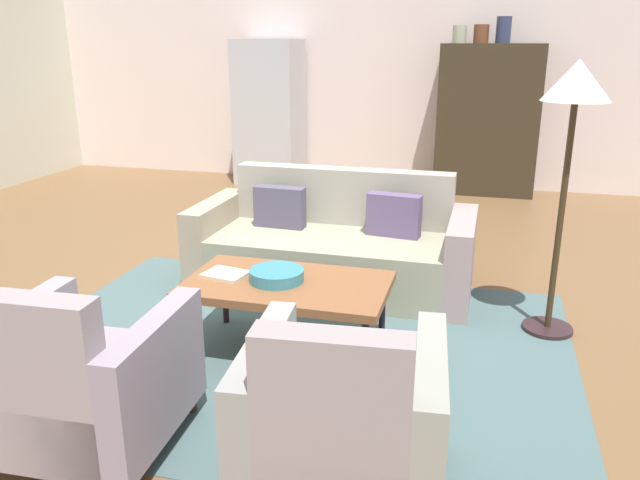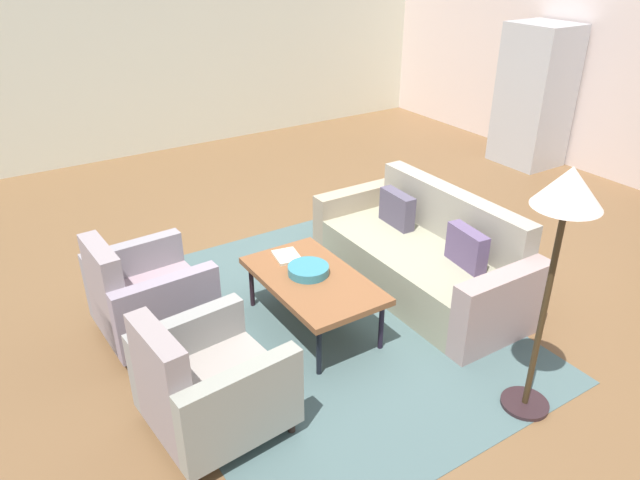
{
  "view_description": "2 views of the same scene",
  "coord_description": "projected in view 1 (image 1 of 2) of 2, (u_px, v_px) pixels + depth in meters",
  "views": [
    {
      "loc": [
        1.47,
        -3.99,
        1.81
      ],
      "look_at": [
        0.5,
        -0.39,
        0.62
      ],
      "focal_mm": 34.78,
      "sensor_mm": 36.0,
      "label": 1
    },
    {
      "loc": [
        3.78,
        -2.84,
        2.85
      ],
      "look_at": [
        0.33,
        -0.63,
        0.73
      ],
      "focal_mm": 33.32,
      "sensor_mm": 36.0,
      "label": 2
    }
  ],
  "objects": [
    {
      "name": "refrigerator",
      "position": [
        269.0,
        113.0,
        8.16
      ],
      "size": [
        0.8,
        0.73,
        1.85
      ],
      "color": "#B7BABF",
      "rests_on": "ground"
    },
    {
      "name": "wall_back",
      "position": [
        376.0,
        75.0,
        8.1
      ],
      "size": [
        9.24,
        0.12,
        2.8
      ],
      "primitive_type": "cube",
      "color": "silver",
      "rests_on": "ground"
    },
    {
      "name": "vase_small",
      "position": [
        504.0,
        30.0,
        7.22
      ],
      "size": [
        0.17,
        0.17,
        0.3
      ],
      "primitive_type": "cylinder",
      "color": "#2E3655",
      "rests_on": "cabinet"
    },
    {
      "name": "armchair_right",
      "position": [
        341.0,
        426.0,
        2.48
      ],
      "size": [
        0.87,
        0.87,
        0.88
      ],
      "rotation": [
        0.0,
        0.0,
        0.09
      ],
      "color": "black",
      "rests_on": "ground"
    },
    {
      "name": "armchair_left",
      "position": [
        80.0,
        385.0,
        2.78
      ],
      "size": [
        0.84,
        0.84,
        0.88
      ],
      "rotation": [
        0.0,
        0.0,
        0.05
      ],
      "color": "#3C211D",
      "rests_on": "ground"
    },
    {
      "name": "vase_round",
      "position": [
        481.0,
        34.0,
        7.3
      ],
      "size": [
        0.18,
        0.18,
        0.21
      ],
      "primitive_type": "cylinder",
      "color": "brown",
      "rests_on": "cabinet"
    },
    {
      "name": "couch",
      "position": [
        335.0,
        248.0,
        4.81
      ],
      "size": [
        2.11,
        0.92,
        0.86
      ],
      "rotation": [
        0.0,
        0.0,
        3.13
      ],
      "color": "gray",
      "rests_on": "ground"
    },
    {
      "name": "vase_tall",
      "position": [
        460.0,
        34.0,
        7.36
      ],
      "size": [
        0.17,
        0.17,
        0.2
      ],
      "primitive_type": "cylinder",
      "color": "#A8AD8F",
      "rests_on": "cabinet"
    },
    {
      "name": "book_stack",
      "position": [
        226.0,
        274.0,
        3.75
      ],
      "size": [
        0.28,
        0.24,
        0.02
      ],
      "color": "beige",
      "rests_on": "coffee_table"
    },
    {
      "name": "fruit_bowl",
      "position": [
        277.0,
        275.0,
        3.67
      ],
      "size": [
        0.33,
        0.33,
        0.07
      ],
      "primitive_type": "cylinder",
      "color": "teal",
      "rests_on": "coffee_table"
    },
    {
      "name": "ground_plane",
      "position": [
        268.0,
        299.0,
        4.58
      ],
      "size": [
        11.08,
        11.08,
        0.0
      ],
      "primitive_type": "plane",
      "color": "brown"
    },
    {
      "name": "area_rug",
      "position": [
        291.0,
        347.0,
        3.85
      ],
      "size": [
        3.4,
        2.6,
        0.01
      ],
      "primitive_type": "cube",
      "color": "#475F5F",
      "rests_on": "ground"
    },
    {
      "name": "floor_lamp",
      "position": [
        574.0,
        107.0,
        3.64
      ],
      "size": [
        0.4,
        0.4,
        1.72
      ],
      "color": "#2C1D20",
      "rests_on": "ground"
    },
    {
      "name": "cabinet",
      "position": [
        487.0,
        120.0,
        7.57
      ],
      "size": [
        1.2,
        0.51,
        1.8
      ],
      "color": "#332A1B",
      "rests_on": "ground"
    },
    {
      "name": "coffee_table",
      "position": [
        287.0,
        288.0,
        3.68
      ],
      "size": [
        1.2,
        0.7,
        0.46
      ],
      "color": "black",
      "rests_on": "ground"
    }
  ]
}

